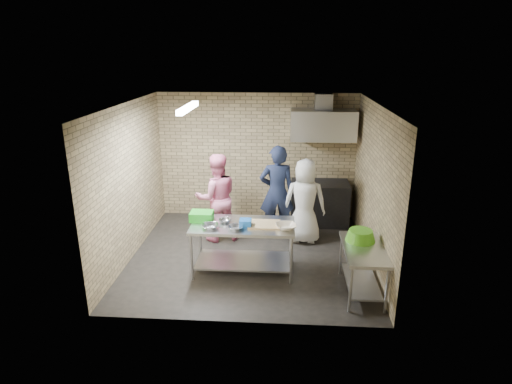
{
  "coord_description": "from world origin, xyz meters",
  "views": [
    {
      "loc": [
        0.58,
        -7.04,
        3.57
      ],
      "look_at": [
        0.1,
        0.2,
        1.15
      ],
      "focal_mm": 30.4,
      "sensor_mm": 36.0,
      "label": 1
    }
  ],
  "objects_px": {
    "prep_table": "(243,248)",
    "side_counter": "(362,270)",
    "green_crate": "(202,216)",
    "bottle_red": "(325,127)",
    "green_basin": "(360,235)",
    "blue_tub": "(245,223)",
    "man_navy": "(277,193)",
    "stove": "(319,203)",
    "woman_white": "(305,201)",
    "woman_pink": "(217,198)"
  },
  "relations": [
    {
      "from": "side_counter",
      "to": "woman_pink",
      "type": "relative_size",
      "value": 0.7
    },
    {
      "from": "side_counter",
      "to": "man_navy",
      "type": "distance_m",
      "value": 2.44
    },
    {
      "from": "green_crate",
      "to": "bottle_red",
      "type": "distance_m",
      "value": 3.36
    },
    {
      "from": "woman_white",
      "to": "green_basin",
      "type": "bearing_deg",
      "value": 119.15
    },
    {
      "from": "man_navy",
      "to": "bottle_red",
      "type": "bearing_deg",
      "value": -138.69
    },
    {
      "from": "stove",
      "to": "woman_white",
      "type": "relative_size",
      "value": 0.73
    },
    {
      "from": "green_basin",
      "to": "man_navy",
      "type": "distance_m",
      "value": 2.17
    },
    {
      "from": "stove",
      "to": "bottle_red",
      "type": "relative_size",
      "value": 6.67
    },
    {
      "from": "blue_tub",
      "to": "woman_pink",
      "type": "distance_m",
      "value": 1.49
    },
    {
      "from": "bottle_red",
      "to": "woman_pink",
      "type": "relative_size",
      "value": 0.11
    },
    {
      "from": "green_crate",
      "to": "woman_pink",
      "type": "relative_size",
      "value": 0.22
    },
    {
      "from": "bottle_red",
      "to": "blue_tub",
      "type": "bearing_deg",
      "value": -119.15
    },
    {
      "from": "side_counter",
      "to": "woman_pink",
      "type": "bearing_deg",
      "value": 144.27
    },
    {
      "from": "bottle_red",
      "to": "prep_table",
      "type": "bearing_deg",
      "value": -121.02
    },
    {
      "from": "bottle_red",
      "to": "side_counter",
      "type": "bearing_deg",
      "value": -82.38
    },
    {
      "from": "blue_tub",
      "to": "woman_pink",
      "type": "height_order",
      "value": "woman_pink"
    },
    {
      "from": "stove",
      "to": "woman_white",
      "type": "bearing_deg",
      "value": -110.94
    },
    {
      "from": "stove",
      "to": "woman_pink",
      "type": "xyz_separation_m",
      "value": [
        -2.03,
        -0.96,
        0.4
      ]
    },
    {
      "from": "prep_table",
      "to": "side_counter",
      "type": "relative_size",
      "value": 1.4
    },
    {
      "from": "green_basin",
      "to": "blue_tub",
      "type": "bearing_deg",
      "value": 173.44
    },
    {
      "from": "blue_tub",
      "to": "side_counter",
      "type": "bearing_deg",
      "value": -14.12
    },
    {
      "from": "woman_pink",
      "to": "woman_white",
      "type": "bearing_deg",
      "value": 162.09
    },
    {
      "from": "blue_tub",
      "to": "man_navy",
      "type": "xyz_separation_m",
      "value": [
        0.47,
        1.51,
        0.02
      ]
    },
    {
      "from": "side_counter",
      "to": "stove",
      "type": "height_order",
      "value": "stove"
    },
    {
      "from": "green_crate",
      "to": "bottle_red",
      "type": "bearing_deg",
      "value": 46.92
    },
    {
      "from": "green_basin",
      "to": "man_navy",
      "type": "bearing_deg",
      "value": 127.62
    },
    {
      "from": "prep_table",
      "to": "stove",
      "type": "distance_m",
      "value": 2.61
    },
    {
      "from": "green_basin",
      "to": "stove",
      "type": "bearing_deg",
      "value": 99.76
    },
    {
      "from": "woman_pink",
      "to": "prep_table",
      "type": "bearing_deg",
      "value": 98.04
    },
    {
      "from": "stove",
      "to": "green_crate",
      "type": "height_order",
      "value": "green_crate"
    },
    {
      "from": "green_crate",
      "to": "man_navy",
      "type": "xyz_separation_m",
      "value": [
        1.22,
        1.29,
        0.01
      ]
    },
    {
      "from": "prep_table",
      "to": "woman_pink",
      "type": "relative_size",
      "value": 0.98
    },
    {
      "from": "blue_tub",
      "to": "green_crate",
      "type": "bearing_deg",
      "value": 163.65
    },
    {
      "from": "side_counter",
      "to": "bottle_red",
      "type": "relative_size",
      "value": 6.67
    },
    {
      "from": "green_crate",
      "to": "green_basin",
      "type": "relative_size",
      "value": 0.81
    },
    {
      "from": "green_crate",
      "to": "woman_pink",
      "type": "height_order",
      "value": "woman_pink"
    },
    {
      "from": "stove",
      "to": "green_crate",
      "type": "xyz_separation_m",
      "value": [
        -2.11,
        -2.07,
        0.47
      ]
    },
    {
      "from": "stove",
      "to": "blue_tub",
      "type": "distance_m",
      "value": 2.71
    },
    {
      "from": "prep_table",
      "to": "side_counter",
      "type": "xyz_separation_m",
      "value": [
        1.86,
        -0.56,
        -0.05
      ]
    },
    {
      "from": "blue_tub",
      "to": "woman_white",
      "type": "height_order",
      "value": "woman_white"
    },
    {
      "from": "side_counter",
      "to": "blue_tub",
      "type": "xyz_separation_m",
      "value": [
        -1.81,
        0.46,
        0.53
      ]
    },
    {
      "from": "green_crate",
      "to": "woman_white",
      "type": "bearing_deg",
      "value": 32.87
    },
    {
      "from": "woman_pink",
      "to": "woman_white",
      "type": "relative_size",
      "value": 1.05
    },
    {
      "from": "prep_table",
      "to": "blue_tub",
      "type": "distance_m",
      "value": 0.49
    },
    {
      "from": "green_crate",
      "to": "prep_table",
      "type": "bearing_deg",
      "value": -9.73
    },
    {
      "from": "stove",
      "to": "side_counter",
      "type": "bearing_deg",
      "value": -80.71
    },
    {
      "from": "prep_table",
      "to": "green_basin",
      "type": "xyz_separation_m",
      "value": [
        1.84,
        -0.31,
        0.41
      ]
    },
    {
      "from": "side_counter",
      "to": "green_crate",
      "type": "height_order",
      "value": "green_crate"
    },
    {
      "from": "woman_white",
      "to": "blue_tub",
      "type": "bearing_deg",
      "value": 55.72
    },
    {
      "from": "bottle_red",
      "to": "woman_white",
      "type": "height_order",
      "value": "bottle_red"
    }
  ]
}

